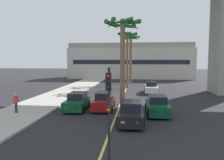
# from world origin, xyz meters

# --- Properties ---
(sidewalk_left) EXTENTS (4.80, 80.00, 0.15)m
(sidewalk_left) POSITION_xyz_m (-8.00, 16.00, 0.07)
(sidewalk_left) COLOR #ADA89E
(sidewalk_left) RESTS_ON ground
(lane_stripe_center) EXTENTS (0.14, 56.00, 0.01)m
(lane_stripe_center) POSITION_xyz_m (0.00, 24.00, 0.00)
(lane_stripe_center) COLOR #DBCC4C
(lane_stripe_center) RESTS_ON ground
(pier_building_backdrop) EXTENTS (29.75, 8.04, 8.48)m
(pier_building_backdrop) POSITION_xyz_m (0.00, 54.36, 4.18)
(pier_building_backdrop) COLOR beige
(pier_building_backdrop) RESTS_ON ground
(car_queue_front) EXTENTS (1.94, 4.15, 1.56)m
(car_queue_front) POSITION_xyz_m (3.62, 29.69, 0.72)
(car_queue_front) COLOR white
(car_queue_front) RESTS_ON ground
(car_queue_second) EXTENTS (1.89, 4.13, 1.56)m
(car_queue_second) POSITION_xyz_m (-1.33, 19.10, 0.72)
(car_queue_second) COLOR maroon
(car_queue_second) RESTS_ON ground
(car_queue_third) EXTENTS (1.88, 4.12, 1.56)m
(car_queue_third) POSITION_xyz_m (1.25, 14.89, 0.72)
(car_queue_third) COLOR black
(car_queue_third) RESTS_ON ground
(car_queue_fourth) EXTENTS (1.92, 4.14, 1.56)m
(car_queue_fourth) POSITION_xyz_m (3.37, 17.75, 0.72)
(car_queue_fourth) COLOR #0C4728
(car_queue_fourth) RESTS_ON ground
(car_queue_fifth) EXTENTS (1.88, 4.12, 1.56)m
(car_queue_fifth) POSITION_xyz_m (-3.69, 18.65, 0.72)
(car_queue_fifth) COLOR #0C4728
(car_queue_fifth) RESTS_ON ground
(traffic_light_median_near) EXTENTS (0.24, 0.37, 4.20)m
(traffic_light_median_near) POSITION_xyz_m (0.46, 8.69, 2.71)
(traffic_light_median_near) COLOR black
(traffic_light_median_near) RESTS_ON ground
(palm_tree_near_median) EXTENTS (3.14, 3.16, 8.91)m
(palm_tree_near_median) POSITION_xyz_m (0.12, 34.55, 7.16)
(palm_tree_near_median) COLOR brown
(palm_tree_near_median) RESTS_ON ground
(palm_tree_mid_median) EXTENTS (3.48, 3.52, 8.32)m
(palm_tree_mid_median) POSITION_xyz_m (0.33, 20.07, 6.51)
(palm_tree_mid_median) COLOR brown
(palm_tree_mid_median) RESTS_ON ground
(palm_tree_far_median) EXTENTS (3.53, 3.52, 9.21)m
(palm_tree_far_median) POSITION_xyz_m (0.44, 41.81, 7.33)
(palm_tree_far_median) COLOR brown
(palm_tree_far_median) RESTS_ON ground
(pedestrian_near_crosswalk) EXTENTS (0.34, 0.22, 1.62)m
(pedestrian_near_crosswalk) POSITION_xyz_m (-8.26, 16.31, 1.00)
(pedestrian_near_crosswalk) COLOR #2D2D38
(pedestrian_near_crosswalk) RESTS_ON sidewalk_left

